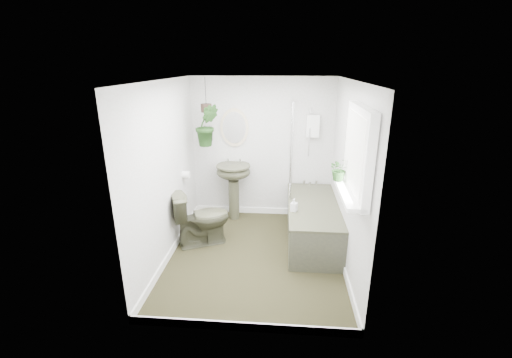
{
  "coord_description": "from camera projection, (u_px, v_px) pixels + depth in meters",
  "views": [
    {
      "loc": [
        0.34,
        -4.07,
        2.49
      ],
      "look_at": [
        0.0,
        0.15,
        1.05
      ],
      "focal_mm": 24.0,
      "sensor_mm": 36.0,
      "label": 1
    }
  ],
  "objects": [
    {
      "name": "wall_back",
      "position": [
        262.0,
        149.0,
        5.63
      ],
      "size": [
        2.3,
        0.02,
        2.3
      ],
      "primitive_type": "cube",
      "color": "silver",
      "rests_on": "ground"
    },
    {
      "name": "floor",
      "position": [
        255.0,
        256.0,
        4.67
      ],
      "size": [
        2.3,
        2.8,
        0.02
      ],
      "primitive_type": "cube",
      "color": "black",
      "rests_on": "ground"
    },
    {
      "name": "hanging_plant",
      "position": [
        207.0,
        125.0,
        5.11
      ],
      "size": [
        0.41,
        0.37,
        0.63
      ],
      "primitive_type": "imported",
      "rotation": [
        0.0,
        0.0,
        0.28
      ],
      "color": "black",
      "rests_on": "ceiling"
    },
    {
      "name": "wall_sconce",
      "position": [
        210.0,
        133.0,
        5.56
      ],
      "size": [
        0.04,
        0.04,
        0.22
      ],
      "primitive_type": "cylinder",
      "color": "black",
      "rests_on": "wall_back"
    },
    {
      "name": "shower_box",
      "position": [
        313.0,
        126.0,
        5.37
      ],
      "size": [
        0.2,
        0.1,
        0.35
      ],
      "primitive_type": "cube",
      "color": "white",
      "rests_on": "wall_back"
    },
    {
      "name": "hanging_pot",
      "position": [
        206.0,
        108.0,
        5.02
      ],
      "size": [
        0.16,
        0.16,
        0.12
      ],
      "primitive_type": "cylinder",
      "color": "black",
      "rests_on": "ceiling"
    },
    {
      "name": "wall_front",
      "position": [
        241.0,
        226.0,
        2.96
      ],
      "size": [
        2.3,
        0.02,
        2.3
      ],
      "primitive_type": "cube",
      "color": "silver",
      "rests_on": "ground"
    },
    {
      "name": "bathtub",
      "position": [
        313.0,
        222.0,
        4.98
      ],
      "size": [
        0.72,
        1.72,
        0.58
      ],
      "primitive_type": null,
      "color": "#3C3D2B",
      "rests_on": "floor"
    },
    {
      "name": "ceiling",
      "position": [
        255.0,
        79.0,
        3.92
      ],
      "size": [
        2.3,
        2.8,
        0.02
      ],
      "primitive_type": "cube",
      "color": "white",
      "rests_on": "ground"
    },
    {
      "name": "window_sill",
      "position": [
        348.0,
        192.0,
        3.53
      ],
      "size": [
        0.18,
        1.0,
        0.04
      ],
      "primitive_type": "cube",
      "color": "white",
      "rests_on": "wall_right"
    },
    {
      "name": "sill_plant",
      "position": [
        340.0,
        169.0,
        3.77
      ],
      "size": [
        0.29,
        0.27,
        0.26
      ],
      "primitive_type": "imported",
      "rotation": [
        0.0,
        0.0,
        0.33
      ],
      "color": "black",
      "rests_on": "window_sill"
    },
    {
      "name": "window_blinds",
      "position": [
        354.0,
        152.0,
        3.39
      ],
      "size": [
        0.01,
        0.86,
        0.76
      ],
      "primitive_type": "cube",
      "color": "white",
      "rests_on": "wall_right"
    },
    {
      "name": "wall_right",
      "position": [
        349.0,
        178.0,
        4.21
      ],
      "size": [
        0.02,
        2.8,
        2.3
      ],
      "primitive_type": "cube",
      "color": "silver",
      "rests_on": "ground"
    },
    {
      "name": "oval_mirror",
      "position": [
        234.0,
        128.0,
        5.51
      ],
      "size": [
        0.46,
        0.03,
        0.62
      ],
      "primitive_type": "ellipsoid",
      "color": "beige",
      "rests_on": "wall_back"
    },
    {
      "name": "toilet",
      "position": [
        202.0,
        218.0,
        4.86
      ],
      "size": [
        0.9,
        0.73,
        0.8
      ],
      "primitive_type": "imported",
      "rotation": [
        0.0,
        0.0,
        1.99
      ],
      "color": "#3C3D2B",
      "rests_on": "floor"
    },
    {
      "name": "skirting",
      "position": [
        255.0,
        252.0,
        4.65
      ],
      "size": [
        2.3,
        2.8,
        0.1
      ],
      "primitive_type": "cube",
      "color": "white",
      "rests_on": "floor"
    },
    {
      "name": "bath_screen",
      "position": [
        292.0,
        148.0,
        5.15
      ],
      "size": [
        0.04,
        0.72,
        1.4
      ],
      "primitive_type": null,
      "color": "silver",
      "rests_on": "bathtub"
    },
    {
      "name": "pedestal_sink",
      "position": [
        234.0,
        192.0,
        5.64
      ],
      "size": [
        0.56,
        0.48,
        0.94
      ],
      "primitive_type": null,
      "rotation": [
        0.0,
        0.0,
        0.01
      ],
      "color": "#3C3D2B",
      "rests_on": "floor"
    },
    {
      "name": "window_recess",
      "position": [
        358.0,
        152.0,
        3.39
      ],
      "size": [
        0.08,
        1.0,
        0.9
      ],
      "primitive_type": "cube",
      "color": "white",
      "rests_on": "wall_right"
    },
    {
      "name": "wall_left",
      "position": [
        165.0,
        173.0,
        4.38
      ],
      "size": [
        0.02,
        2.8,
        2.3
      ],
      "primitive_type": "cube",
      "color": "silver",
      "rests_on": "ground"
    },
    {
      "name": "soap_bottle",
      "position": [
        294.0,
        205.0,
        4.62
      ],
      "size": [
        0.11,
        0.11,
        0.18
      ],
      "primitive_type": "imported",
      "rotation": [
        0.0,
        0.0,
        -0.41
      ],
      "color": "#373433",
      "rests_on": "bathtub"
    },
    {
      "name": "toilet_roll_holder",
      "position": [
        186.0,
        175.0,
        5.12
      ],
      "size": [
        0.11,
        0.11,
        0.11
      ],
      "primitive_type": "cylinder",
      "rotation": [
        0.0,
        1.57,
        0.0
      ],
      "color": "white",
      "rests_on": "wall_left"
    }
  ]
}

